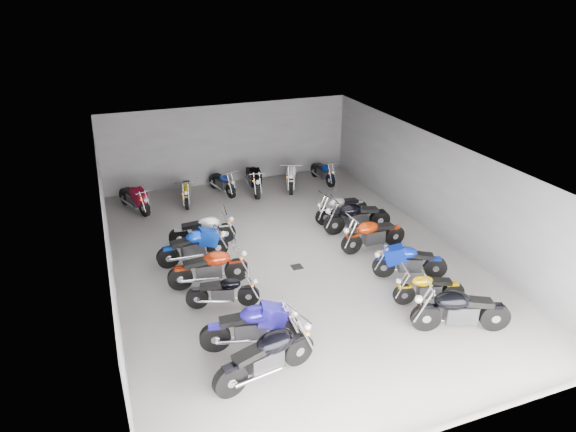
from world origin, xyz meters
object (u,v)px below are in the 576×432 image
Objects in this scene: motorcycle_right_e at (356,217)px; motorcycle_left_e at (194,246)px; motorcycle_left_f at (203,230)px; motorcycle_right_a at (460,310)px; motorcycle_left_a at (267,356)px; motorcycle_left_c at (224,291)px; motorcycle_right_f at (341,208)px; motorcycle_back_a at (134,198)px; motorcycle_left_b at (252,326)px; drain_grate at (297,267)px; motorcycle_back_f at (323,172)px; motorcycle_back_b at (187,191)px; motorcycle_left_d at (210,268)px; motorcycle_back_c at (222,182)px; motorcycle_right_b at (428,288)px; motorcycle_back_e at (292,175)px; motorcycle_right_c at (409,261)px; motorcycle_right_d at (373,234)px; motorcycle_back_d at (253,179)px.

motorcycle_left_e is at bearing 98.41° from motorcycle_right_e.
motorcycle_left_f is 0.92× the size of motorcycle_right_a.
motorcycle_left_a reaches higher than motorcycle_left_f.
motorcycle_left_f is (0.23, 3.54, 0.05)m from motorcycle_left_c.
motorcycle_back_a reaches higher than motorcycle_right_f.
motorcycle_left_b is 1.76m from motorcycle_left_c.
motorcycle_right_f is (4.83, 6.44, -0.08)m from motorcycle_left_a.
drain_grate is 7.04m from motorcycle_back_f.
motorcycle_back_b is (1.89, 0.08, -0.03)m from motorcycle_back_a.
motorcycle_left_d is 1.18× the size of motorcycle_back_b.
motorcycle_left_d reaches higher than motorcycle_back_c.
motorcycle_right_b is at bearing 128.79° from motorcycle_back_b.
motorcycle_back_e is (4.81, 4.57, 0.02)m from motorcycle_left_e.
motorcycle_back_e is at bearing -168.16° from motorcycle_back_b.
motorcycle_back_e is (-0.47, 3.53, 0.04)m from motorcycle_right_f.
motorcycle_left_b is 9.40m from motorcycle_back_c.
motorcycle_left_e is 4.56m from motorcycle_back_b.
motorcycle_back_c is at bearing 34.09° from motorcycle_right_b.
motorcycle_back_c is at bearing 157.35° from motorcycle_left_a.
motorcycle_back_a is 1.06× the size of motorcycle_back_c.
motorcycle_back_f is at bearing 59.75° from drain_grate.
motorcycle_right_e is (5.38, 0.10, 0.03)m from motorcycle_left_e.
motorcycle_back_e is at bearing 70.50° from drain_grate.
motorcycle_back_f is at bearing 16.19° from motorcycle_right_c.
motorcycle_left_a is at bearing -0.00° from motorcycle_left_e.
motorcycle_back_a is at bearing 176.27° from motorcycle_left_a.
motorcycle_left_c is 0.88× the size of motorcycle_left_f.
motorcycle_right_d reaches higher than motorcycle_back_a.
motorcycle_back_d is (0.54, 6.06, 0.54)m from drain_grate.
motorcycle_right_c is 0.91× the size of motorcycle_right_d.
drain_grate is 0.17× the size of motorcycle_left_c.
motorcycle_right_d is at bearing 114.95° from motorcycle_back_d.
motorcycle_back_e is at bearing 142.67° from motorcycle_left_a.
motorcycle_left_e reaches higher than motorcycle_left_f.
motorcycle_left_c is (-0.21, 1.74, -0.10)m from motorcycle_left_b.
motorcycle_back_b is 0.89× the size of motorcycle_back_e.
motorcycle_back_d is at bearing 31.11° from motorcycle_right_a.
drain_grate is at bearing 50.53° from motorcycle_left_f.
motorcycle_back_c is (1.60, 3.97, -0.05)m from motorcycle_left_f.
motorcycle_left_a is 7.38m from motorcycle_right_e.
motorcycle_left_d reaches higher than drain_grate.
motorcycle_back_e is at bearing 17.88° from motorcycle_right_b.
motorcycle_back_e is at bearing 146.61° from motorcycle_left_d.
motorcycle_right_a reaches higher than drain_grate.
motorcycle_back_d reaches higher than motorcycle_right_f.
motorcycle_right_f is at bearing 124.95° from motorcycle_back_d.
drain_grate is 6.31m from motorcycle_back_e.
motorcycle_left_d is at bearing 71.60° from motorcycle_right_a.
motorcycle_back_f is (0.97, 5.88, -0.07)m from motorcycle_right_d.
motorcycle_back_e is at bearing 0.45° from motorcycle_back_f.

